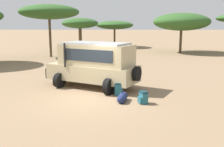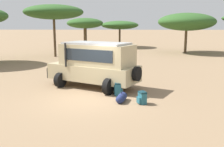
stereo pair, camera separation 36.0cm
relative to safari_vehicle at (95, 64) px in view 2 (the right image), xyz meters
The scene contains 9 objects.
ground_plane 2.72m from the safari_vehicle, 91.42° to the right, with size 320.00×320.00×0.00m, color #8C7051.
safari_vehicle is the anchor object (origin of this frame).
backpack_beside_front_wheel 2.32m from the safari_vehicle, 52.27° to the right, with size 0.43×0.34×0.62m.
backpack_cluster_center 3.93m from the safari_vehicle, 52.01° to the right, with size 0.44×0.46×0.54m.
duffel_bag_low_black_case 3.25m from the safari_vehicle, 61.66° to the right, with size 0.50×0.98×0.46m.
acacia_tree_left_mid 15.06m from the safari_vehicle, 112.76° to the left, with size 6.17×5.77×5.40m.
acacia_tree_centre_back 22.84m from the safari_vehicle, 99.42° to the left, with size 4.98×4.95×4.25m.
acacia_tree_right_mid 25.78m from the safari_vehicle, 87.77° to the left, with size 5.55×6.05×3.91m.
acacia_tree_far_right 20.27m from the safari_vehicle, 63.39° to the left, with size 6.72×6.69×4.72m.
Camera 2 is at (1.55, -11.50, 3.37)m, focal length 42.00 mm.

